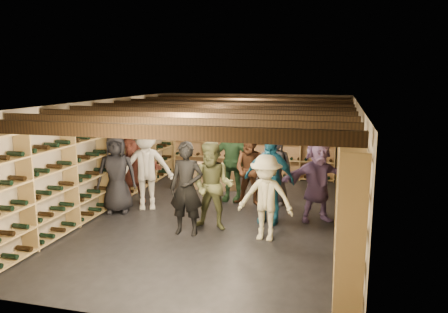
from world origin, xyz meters
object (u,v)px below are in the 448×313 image
at_px(person_1, 187,189).
at_px(person_11, 318,180).
at_px(person_3, 266,198).
at_px(person_8, 251,170).
at_px(crate_loose, 272,188).
at_px(person_0, 117,174).
at_px(person_2, 213,186).
at_px(person_12, 274,168).
at_px(crate_stack_right, 228,180).
at_px(person_4, 269,179).
at_px(person_9, 146,167).
at_px(person_10, 232,162).
at_px(crate_stack_left, 196,175).
at_px(person_5, 133,168).

xyz_separation_m(person_1, person_11, (2.32, 1.37, -0.03)).
distance_m(person_3, person_8, 2.14).
height_order(crate_loose, person_3, person_3).
height_order(person_0, person_1, person_1).
xyz_separation_m(person_2, person_12, (0.89, 1.97, -0.00)).
height_order(crate_stack_right, person_1, person_1).
bearing_deg(person_0, person_4, -16.73).
bearing_deg(person_9, crate_loose, 18.36).
bearing_deg(person_3, crate_stack_right, 119.60).
distance_m(person_3, person_10, 2.55).
height_order(crate_stack_left, person_2, person_2).
xyz_separation_m(person_5, person_11, (4.22, -0.30, 0.04)).
bearing_deg(person_9, person_0, -170.31).
relative_size(crate_stack_left, person_10, 0.37).
xyz_separation_m(crate_stack_right, person_10, (0.33, -0.95, 0.67)).
distance_m(crate_stack_left, crate_loose, 2.01).
xyz_separation_m(person_4, person_5, (-3.28, 0.63, -0.08)).
height_order(person_5, person_10, person_10).
distance_m(crate_loose, person_9, 3.43).
xyz_separation_m(person_3, person_8, (-0.67, 2.03, 0.03)).
relative_size(person_2, person_12, 1.00).
xyz_separation_m(crate_loose, person_1, (-1.09, -3.45, 0.79)).
distance_m(person_8, person_12, 0.55).
height_order(crate_stack_right, person_0, person_0).
distance_m(person_9, person_11, 3.69).
distance_m(person_4, person_8, 1.23).
height_order(crate_loose, person_8, person_8).
bearing_deg(crate_stack_right, person_9, -122.90).
height_order(person_0, person_2, person_2).
distance_m(crate_loose, person_12, 1.36).
height_order(person_3, person_8, person_8).
bearing_deg(person_1, person_0, 153.95).
distance_m(person_2, person_5, 2.64).
xyz_separation_m(person_5, person_10, (2.20, 0.68, 0.11)).
distance_m(person_8, person_11, 1.70).
height_order(crate_stack_right, person_3, person_3).
height_order(person_1, person_8, person_1).
height_order(person_2, person_3, person_2).
xyz_separation_m(person_2, person_9, (-1.77, 0.86, 0.09)).
relative_size(crate_loose, person_10, 0.27).
bearing_deg(person_8, crate_stack_left, 153.18).
bearing_deg(person_2, person_12, 67.65).
distance_m(person_0, person_9, 0.64).
height_order(crate_loose, person_10, person_10).
relative_size(crate_stack_right, person_8, 0.36).
distance_m(person_1, person_3, 1.47).
height_order(person_4, person_10, person_10).
relative_size(person_3, person_10, 0.85).
distance_m(crate_stack_right, person_10, 1.21).
distance_m(person_0, person_1, 2.10).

